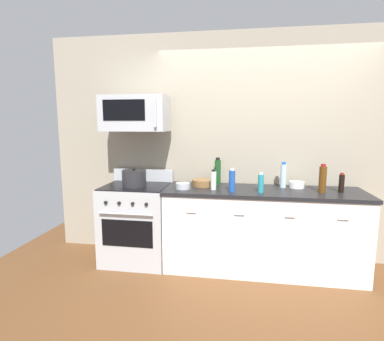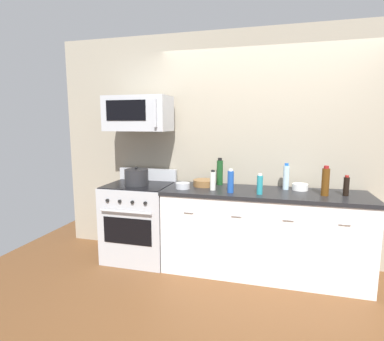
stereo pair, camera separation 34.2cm
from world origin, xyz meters
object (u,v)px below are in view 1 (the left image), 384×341
Objects in this scene: range_oven at (137,222)px; bottle_vinegar_white at (213,180)px; bottle_soda_blue at (232,181)px; bottle_dish_soap at (261,183)px; microwave at (135,114)px; bowl_white_ceramic at (297,185)px; bottle_wine_amber at (323,179)px; stockpot at (134,178)px; bowl_steel_prep at (183,186)px; bowl_wooden_salad at (203,182)px; bottle_water_clear at (283,175)px; bottle_soy_sauce_dark at (342,183)px; bottle_wine_green at (218,172)px.

range_oven is 4.85× the size of bottle_vinegar_white.
bottle_dish_soap is at bearing -0.04° from bottle_soda_blue.
bowl_white_ceramic is (1.83, 0.12, -0.79)m from microwave.
bottle_wine_amber is (1.14, 0.04, 0.04)m from bottle_vinegar_white.
bottle_wine_amber is 1.10× the size of stockpot.
bowl_steel_prep is at bearing -13.60° from microwave.
bowl_white_ceramic is at bearing 6.72° from stockpot.
microwave is 2.87× the size of bowl_wooden_salad.
bottle_water_clear is at bearing 29.21° from bottle_soda_blue.
bowl_wooden_salad is at bearing 175.49° from bottle_soy_sauce_dark.
bottle_vinegar_white reaches higher than bowl_steel_prep.
microwave is at bearing -176.16° from bottle_water_clear.
bowl_white_ceramic is at bearing 11.59° from bowl_steel_prep.
microwave reaches higher than range_oven.
bottle_soda_blue is at bearing -150.79° from bottle_water_clear.
bottle_dish_soap is 1.42m from stockpot.
bottle_soy_sauce_dark is 0.69× the size of bottle_wine_amber.
bottle_wine_amber is 1.05× the size of bottle_water_clear.
bowl_white_ceramic is (0.90, -0.07, -0.11)m from bottle_wine_green.
bottle_vinegar_white is (-1.34, -0.08, 0.01)m from bottle_soy_sauce_dark.
bottle_wine_amber is 2.06m from stockpot.
bottle_wine_green is (0.02, 0.31, 0.05)m from bottle_vinegar_white.
bottle_vinegar_white reaches higher than bottle_dish_soap.
bottle_dish_soap is (-0.27, -0.32, -0.04)m from bottle_water_clear.
bottle_vinegar_white is at bearing 171.53° from bottle_dish_soap.
bottle_soda_blue is 1.12m from stockpot.
microwave is 1.82m from bottle_water_clear.
range_oven is 3.88× the size of stockpot.
bottle_soda_blue is 1.56× the size of bowl_steel_prep.
bottle_soy_sauce_dark is 2.26m from stockpot.
microwave reaches higher than bottle_wine_amber.
range_oven is 1.14m from bottle_wine_green.
bottle_wine_amber is at bearing 9.90° from bottle_dish_soap.
bottle_soy_sauce_dark is 0.65× the size of bottle_wine_green.
bottle_vinegar_white is at bearing 1.96° from bowl_steel_prep.
bottle_soy_sauce_dark is 0.21m from bottle_wine_amber.
bottle_soy_sauce_dark is at bearing 3.24° from bottle_vinegar_white.
bottle_vinegar_white is 1.14m from bottle_wine_amber.
bottle_wine_amber reaches higher than bottle_soy_sauce_dark.
range_oven is 2.32m from bottle_soy_sauce_dark.
microwave is at bearing -168.85° from bottle_wine_green.
microwave is 1.11m from bowl_wooden_salad.
stockpot is at bearing 175.77° from bottle_dish_soap.
bowl_steel_prep is at bearing -167.14° from bottle_water_clear.
bottle_dish_soap is at bearing -170.10° from bottle_wine_amber.
stockpot is (-1.84, -0.22, 0.06)m from bowl_white_ceramic.
bottle_vinegar_white is 0.81m from bottle_water_clear.
bottle_wine_green reaches higher than bottle_vinegar_white.
bottle_wine_green reaches higher than bottle_dish_soap.
bottle_water_clear is 0.41m from bottle_dish_soap.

